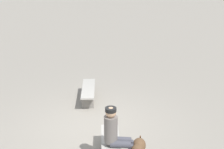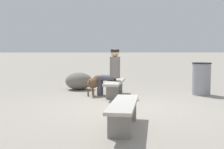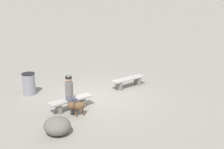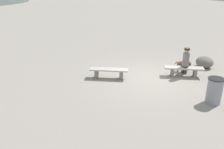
{
  "view_description": "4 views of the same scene",
  "coord_description": "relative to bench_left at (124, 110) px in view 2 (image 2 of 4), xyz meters",
  "views": [
    {
      "loc": [
        6.79,
        -1.05,
        3.87
      ],
      "look_at": [
        -1.71,
        0.93,
        0.83
      ],
      "focal_mm": 46.95,
      "sensor_mm": 36.0,
      "label": 1
    },
    {
      "loc": [
        -6.5,
        0.54,
        1.29
      ],
      "look_at": [
        0.89,
        0.25,
        0.66
      ],
      "focal_mm": 47.38,
      "sensor_mm": 36.0,
      "label": 2
    },
    {
      "loc": [
        7.56,
        7.72,
        4.36
      ],
      "look_at": [
        -1.23,
        -0.34,
        0.61
      ],
      "focal_mm": 45.73,
      "sensor_mm": 36.0,
      "label": 3
    },
    {
      "loc": [
        -2.28,
        -9.39,
        3.94
      ],
      "look_at": [
        -1.67,
        -0.6,
        0.47
      ],
      "focal_mm": 38.29,
      "sensor_mm": 36.0,
      "label": 4
    }
  ],
  "objects": [
    {
      "name": "bench_left",
      "position": [
        0.0,
        0.0,
        0.0
      ],
      "size": [
        1.68,
        0.69,
        0.43
      ],
      "rotation": [
        0.0,
        0.0,
        -0.19
      ],
      "color": "gray",
      "rests_on": "ground"
    },
    {
      "name": "seated_person",
      "position": [
        3.35,
        0.07,
        0.44
      ],
      "size": [
        0.43,
        0.62,
        1.3
      ],
      "rotation": [
        0.0,
        0.0,
        -0.34
      ],
      "color": "slate",
      "rests_on": "ground"
    },
    {
      "name": "trash_bin",
      "position": [
        3.45,
        -2.48,
        0.17
      ],
      "size": [
        0.54,
        0.54,
        0.91
      ],
      "color": "gray",
      "rests_on": "ground"
    },
    {
      "name": "bench_right",
      "position": [
        3.28,
        -0.02,
        0.02
      ],
      "size": [
        1.71,
        0.7,
        0.43
      ],
      "rotation": [
        0.0,
        0.0,
        -0.19
      ],
      "color": "gray",
      "rests_on": "ground"
    },
    {
      "name": "dog",
      "position": [
        3.47,
        0.54,
        0.08
      ],
      "size": [
        0.68,
        0.48,
        0.55
      ],
      "rotation": [
        0.0,
        0.0,
        5.85
      ],
      "color": "brown",
      "rests_on": "ground"
    },
    {
      "name": "ground",
      "position": [
        1.75,
        -0.17,
        -0.32
      ],
      "size": [
        210.0,
        210.0,
        0.06
      ],
      "primitive_type": "cube",
      "color": "gray"
    },
    {
      "name": "boulder",
      "position": [
        4.7,
        1.06,
        -0.02
      ],
      "size": [
        0.86,
        0.91,
        0.55
      ],
      "primitive_type": "ellipsoid",
      "rotation": [
        0.0,
        0.0,
        4.78
      ],
      "color": "#6B665B",
      "rests_on": "ground"
    }
  ]
}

